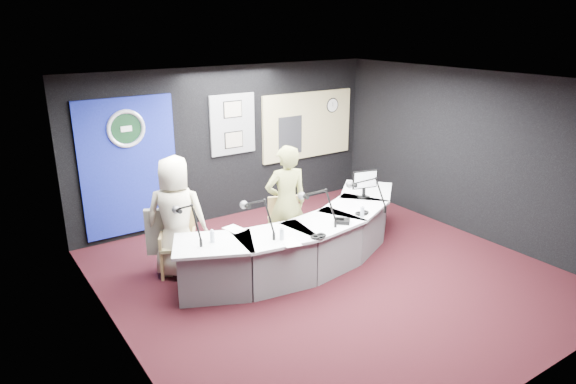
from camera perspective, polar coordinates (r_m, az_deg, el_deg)
ground at (r=7.67m, az=4.65°, el=-9.14°), size 6.00×6.00×0.00m
ceiling at (r=6.84m, az=5.27°, el=12.13°), size 6.00×6.00×0.02m
wall_back at (r=9.56m, az=-6.45°, el=5.41°), size 6.00×0.02×2.80m
wall_front at (r=5.32m, az=25.82°, el=-7.38°), size 6.00×0.02×2.80m
wall_left at (r=5.83m, az=-18.76°, el=-4.20°), size 0.02×6.00×2.80m
wall_right at (r=9.25m, az=19.61°, el=4.00°), size 0.02×6.00×2.80m
broadcast_desk at (r=7.87m, az=1.93°, el=-5.30°), size 4.50×1.90×0.75m
backdrop_panel at (r=8.88m, az=-17.22°, el=2.65°), size 1.60×0.05×2.30m
agency_seal at (r=8.69m, az=-17.54°, el=6.72°), size 0.63×0.07×0.63m
seal_center at (r=8.70m, az=-17.55°, el=6.72°), size 0.48×0.01×0.48m
pinboard at (r=9.48m, az=-6.17°, el=7.47°), size 0.90×0.04×1.10m
framed_photo_upper at (r=9.41m, az=-6.14°, el=9.12°), size 0.34×0.02×0.27m
framed_photo_lower at (r=9.51m, az=-6.02°, el=5.79°), size 0.34×0.02×0.27m
booth_window_frame at (r=10.41m, az=2.21°, el=7.44°), size 2.12×0.06×1.32m
booth_glow at (r=10.40m, az=2.24°, el=7.43°), size 2.00×0.02×1.20m
equipment_rack at (r=10.16m, az=0.24°, el=6.31°), size 0.55×0.02×0.75m
wall_clock at (r=10.69m, az=4.96°, el=9.58°), size 0.28×0.01×0.28m
armchair_left at (r=7.66m, az=-12.11°, el=-5.74°), size 0.69×0.69×0.92m
armchair_right at (r=7.96m, az=-0.20°, el=-4.57°), size 0.63×0.63×0.86m
draped_jacket at (r=7.74m, az=-13.73°, el=-4.29°), size 0.49×0.31×0.70m
person_man at (r=7.49m, az=-12.33°, el=-2.73°), size 1.04×0.96×1.78m
person_woman at (r=7.78m, az=-0.21°, el=-1.32°), size 0.74×0.57×1.82m
computer_monitor at (r=8.53m, az=8.48°, el=1.40°), size 0.39×0.12×0.27m
desk_phone at (r=7.52m, az=6.04°, el=-3.25°), size 0.28×0.28×0.05m
headphones_near at (r=7.90m, az=8.22°, el=-2.31°), size 0.19×0.19×0.03m
headphones_far at (r=7.01m, az=3.38°, el=-4.92°), size 0.20×0.20×0.03m
paper_stack at (r=7.32m, az=-5.99°, el=-4.09°), size 0.26×0.34×0.00m
notepad at (r=6.85m, az=0.28°, el=-5.60°), size 0.28×0.35×0.00m
boom_mic_a at (r=6.96m, az=-11.08°, el=-2.91°), size 0.19×0.74×0.60m
boom_mic_b at (r=7.03m, az=-3.31°, el=-2.35°), size 0.23×0.73×0.60m
boom_mic_c at (r=7.43m, az=3.39°, el=-1.19°), size 0.30×0.71×0.60m
boom_mic_d at (r=8.04m, az=8.82°, el=0.17°), size 0.35×0.70×0.60m
water_bottles at (r=7.24m, az=0.49°, el=-3.48°), size 2.33×0.52×0.18m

